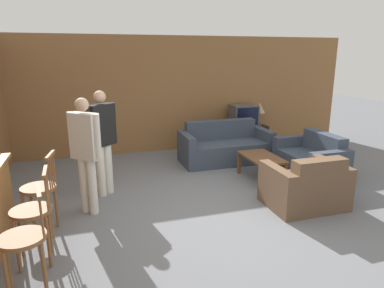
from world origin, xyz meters
name	(u,v)px	position (x,y,z in m)	size (l,w,h in m)	color
ground_plane	(218,219)	(0.00, 0.00, 0.00)	(24.00, 24.00, 0.00)	slate
wall_back	(159,95)	(0.00, 3.69, 1.30)	(9.40, 0.08, 2.60)	olive
bar_chair_near	(25,243)	(-2.23, -0.91, 0.55)	(0.48, 0.48, 1.04)	brown
bar_chair_mid	(33,216)	(-2.23, -0.34, 0.55)	(0.44, 0.44, 1.04)	brown
bar_chair_far	(40,192)	(-2.23, 0.31, 0.55)	(0.48, 0.48, 1.04)	brown
couch_far	(225,147)	(1.11, 2.44, 0.30)	(1.86, 0.86, 0.83)	#384251
armchair_near	(306,187)	(1.39, 0.01, 0.30)	(1.10, 0.82, 0.81)	brown
loveseat_right	(311,160)	(2.27, 1.11, 0.30)	(0.79, 1.30, 0.80)	#384251
coffee_table	(261,160)	(1.31, 1.23, 0.36)	(0.56, 0.91, 0.43)	brown
tv_unit	(243,137)	(1.95, 3.33, 0.26)	(1.13, 0.49, 0.53)	black
tv	(244,115)	(1.95, 3.32, 0.78)	(0.60, 0.46, 0.51)	#4C4C4C
table_lamp	(259,108)	(2.36, 3.33, 0.93)	(0.27, 0.27, 0.54)	brown
person_by_window	(102,137)	(-1.40, 1.37, 0.94)	(0.47, 0.41, 1.67)	silver
person_by_counter	(85,150)	(-1.66, 0.75, 0.93)	(0.42, 0.40, 1.64)	silver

